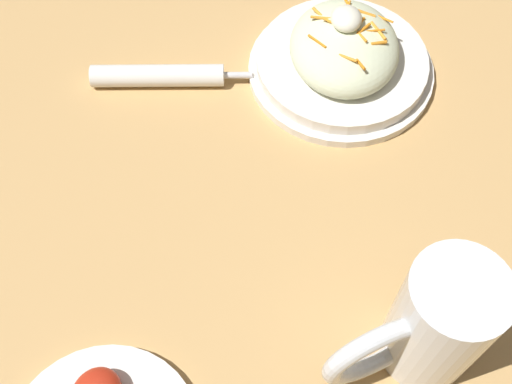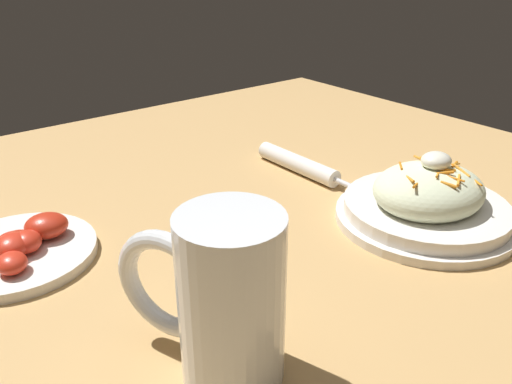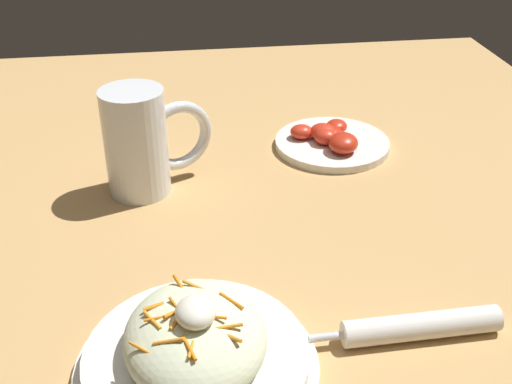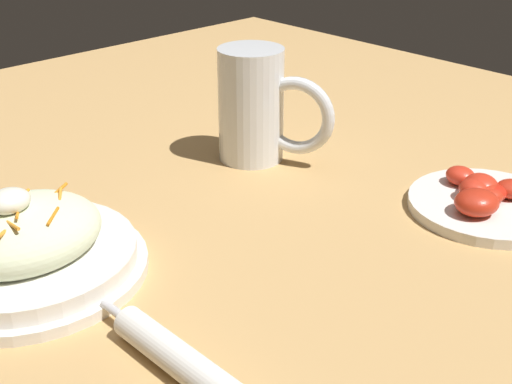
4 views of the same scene
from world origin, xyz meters
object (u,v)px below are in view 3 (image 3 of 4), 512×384
at_px(beer_mug, 141,147).
at_px(tomato_plate, 331,140).
at_px(salad_plate, 196,350).
at_px(napkin_roll, 420,326).

xyz_separation_m(beer_mug, tomato_plate, (0.09, -0.30, -0.05)).
height_order(salad_plate, tomato_plate, salad_plate).
relative_size(beer_mug, tomato_plate, 0.84).
bearing_deg(napkin_roll, salad_plate, 94.42).
distance_m(napkin_roll, tomato_plate, 0.44).
relative_size(napkin_roll, tomato_plate, 1.10).
xyz_separation_m(salad_plate, beer_mug, (0.36, 0.05, 0.04)).
distance_m(salad_plate, tomato_plate, 0.52).
bearing_deg(napkin_roll, beer_mug, 39.40).
relative_size(salad_plate, beer_mug, 1.53).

